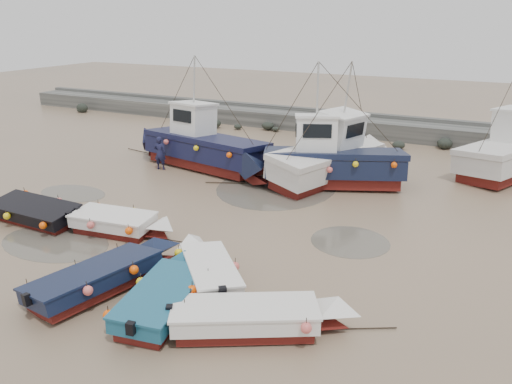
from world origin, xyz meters
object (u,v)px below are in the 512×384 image
dinghy_1 (105,273)px  cabin_boat_0 (197,144)px  dinghy_6 (207,266)px  cabin_boat_2 (322,161)px  dinghy_3 (259,316)px  person (161,169)px  dinghy_5 (121,221)px  cabin_boat_1 (332,155)px  dinghy_2 (167,291)px  dinghy_4 (30,209)px

dinghy_1 → cabin_boat_0: bearing=124.3°
dinghy_6 → cabin_boat_2: cabin_boat_2 is taller
dinghy_3 → person: 16.59m
dinghy_5 → cabin_boat_1: size_ratio=0.57×
cabin_boat_0 → cabin_boat_2: (7.70, -0.25, 0.02)m
dinghy_5 → person: 8.99m
dinghy_3 → cabin_boat_2: (-2.69, 12.84, 0.80)m
cabin_boat_0 → person: size_ratio=5.63×
cabin_boat_1 → person: bearing=-144.3°
dinghy_1 → cabin_boat_0: cabin_boat_0 is taller
dinghy_2 → dinghy_1: bearing=168.0°
dinghy_5 → cabin_boat_2: bearing=143.5°
cabin_boat_1 → cabin_boat_0: bearing=-152.1°
dinghy_4 → cabin_boat_1: bearing=-39.9°
dinghy_4 → person: 8.68m
dinghy_4 → cabin_boat_0: (1.95, 10.18, 0.78)m
dinghy_1 → dinghy_3: bearing=13.9°
dinghy_2 → dinghy_3: 3.02m
dinghy_1 → dinghy_5: same height
dinghy_2 → dinghy_6: 1.91m
cabin_boat_1 → dinghy_6: bearing=-70.8°
cabin_boat_0 → cabin_boat_1: same height
dinghy_6 → person: (-9.09, 9.74, -0.56)m
dinghy_6 → cabin_boat_1: size_ratio=0.45×
dinghy_5 → person: dinghy_5 is taller
cabin_boat_2 → dinghy_2: bearing=155.7°
dinghy_4 → person: size_ratio=3.40×
dinghy_4 → dinghy_5: bearing=-80.8°
person → dinghy_5: bearing=104.5°
dinghy_2 → cabin_boat_1: (0.45, 14.20, 0.79)m
person → dinghy_6: bearing=120.9°
cabin_boat_1 → dinghy_3: bearing=-59.4°
cabin_boat_2 → person: size_ratio=5.19×
dinghy_1 → cabin_boat_1: size_ratio=0.66×
dinghy_6 → cabin_boat_1: bearing=45.6°
cabin_boat_0 → dinghy_1: bearing=-148.5°
dinghy_3 → dinghy_6: size_ratio=1.32×
dinghy_5 → dinghy_6: bearing=64.0°
person → cabin_boat_0: bearing=-146.8°
dinghy_3 → dinghy_4: same height
dinghy_5 → cabin_boat_1: cabin_boat_1 is taller
dinghy_3 → person: (-11.89, 11.56, -0.54)m
dinghy_3 → cabin_boat_1: size_ratio=0.60×
cabin_boat_1 → person: size_ratio=5.17×
dinghy_1 → dinghy_5: 4.29m
dinghy_2 → dinghy_3: same height
dinghy_4 → dinghy_6: (9.53, -1.08, 0.02)m
cabin_boat_0 → person: bearing=146.2°
dinghy_1 → dinghy_4: bearing=170.7°
dinghy_5 → cabin_boat_2: 10.67m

